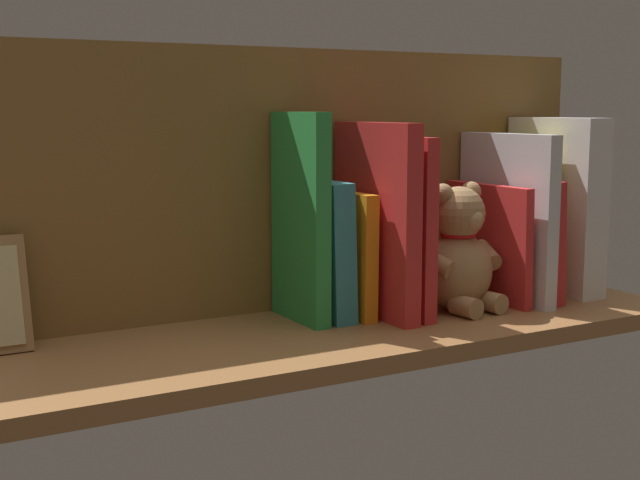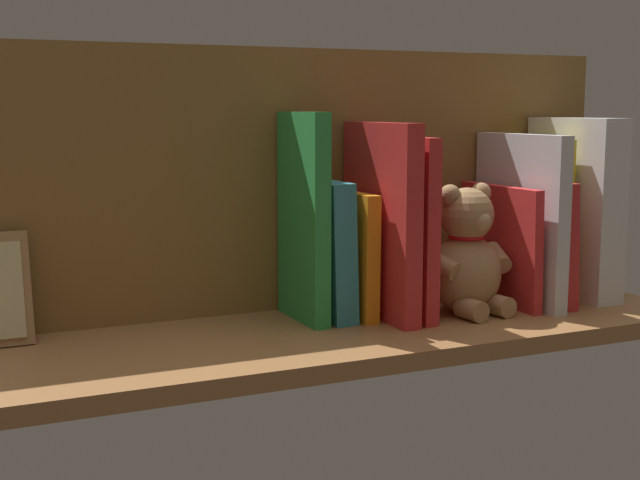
# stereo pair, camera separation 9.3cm
# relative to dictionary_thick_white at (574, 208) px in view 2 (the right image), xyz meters

# --- Properties ---
(ground_plane) EXTENTS (1.02, 0.29, 0.02)m
(ground_plane) POSITION_rel_dictionary_thick_white_xyz_m (0.42, 0.03, -0.14)
(ground_plane) COLOR #9E6B3D
(shelf_back_panel) EXTENTS (1.02, 0.02, 0.35)m
(shelf_back_panel) POSITION_rel_dictionary_thick_white_xyz_m (0.42, -0.10, 0.05)
(shelf_back_panel) COLOR olive
(shelf_back_panel) RESTS_ON ground_plane
(dictionary_thick_white) EXTENTS (0.05, 0.17, 0.26)m
(dictionary_thick_white) POSITION_rel_dictionary_thick_white_xyz_m (0.00, 0.00, 0.00)
(dictionary_thick_white) COLOR white
(dictionary_thick_white) RESTS_ON ground_plane
(book_0) EXTENTS (0.02, 0.12, 0.23)m
(book_0) POSITION_rel_dictionary_thick_white_xyz_m (0.04, -0.02, -0.02)
(book_0) COLOR yellow
(book_0) RESTS_ON ground_plane
(book_1) EXTENTS (0.03, 0.17, 0.17)m
(book_1) POSITION_rel_dictionary_thick_white_xyz_m (0.07, 0.00, -0.04)
(book_1) COLOR red
(book_1) RESTS_ON ground_plane
(book_2) EXTENTS (0.02, 0.19, 0.24)m
(book_2) POSITION_rel_dictionary_thick_white_xyz_m (0.10, 0.01, -0.01)
(book_2) COLOR silver
(book_2) RESTS_ON ground_plane
(book_3) EXTENTS (0.02, 0.17, 0.17)m
(book_3) POSITION_rel_dictionary_thick_white_xyz_m (0.13, 0.00, -0.05)
(book_3) COLOR red
(book_3) RESTS_ON ground_plane
(teddy_bear) EXTENTS (0.14, 0.12, 0.17)m
(teddy_bear) POSITION_rel_dictionary_thick_white_xyz_m (0.21, 0.03, -0.05)
(teddy_bear) COLOR tan
(teddy_bear) RESTS_ON ground_plane
(book_4) EXTENTS (0.02, 0.17, 0.24)m
(book_4) POSITION_rel_dictionary_thick_white_xyz_m (0.29, -0.00, -0.01)
(book_4) COLOR red
(book_4) RESTS_ON ground_plane
(book_5) EXTENTS (0.02, 0.17, 0.26)m
(book_5) POSITION_rel_dictionary_thick_white_xyz_m (0.32, 0.00, -0.00)
(book_5) COLOR red
(book_5) RESTS_ON ground_plane
(book_6) EXTENTS (0.02, 0.13, 0.17)m
(book_6) POSITION_rel_dictionary_thick_white_xyz_m (0.35, -0.02, -0.05)
(book_6) COLOR orange
(book_6) RESTS_ON ground_plane
(book_7) EXTENTS (0.04, 0.12, 0.18)m
(book_7) POSITION_rel_dictionary_thick_white_xyz_m (0.39, -0.02, -0.04)
(book_7) COLOR teal
(book_7) RESTS_ON ground_plane
(book_8) EXTENTS (0.02, 0.12, 0.27)m
(book_8) POSITION_rel_dictionary_thick_white_xyz_m (0.42, -0.02, 0.00)
(book_8) COLOR green
(book_8) RESTS_ON ground_plane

